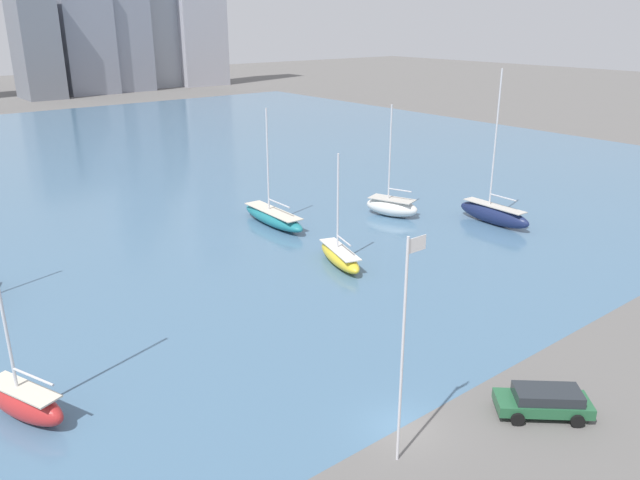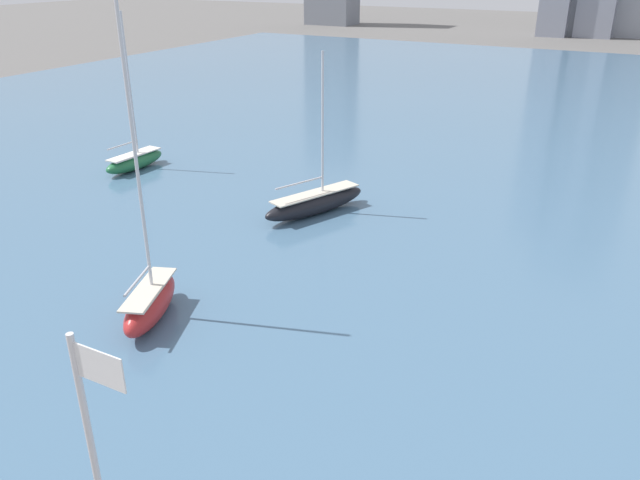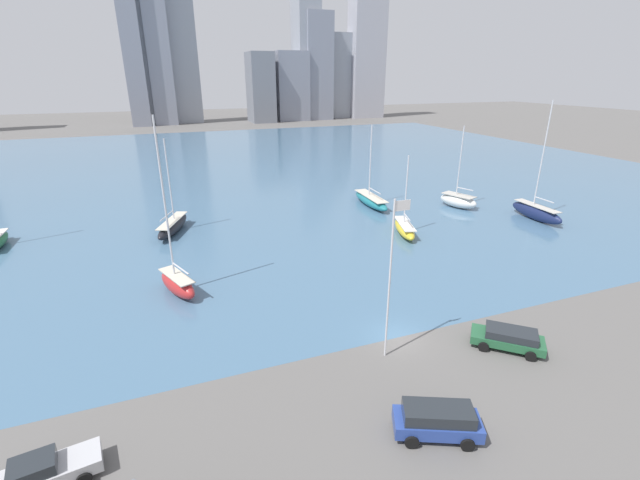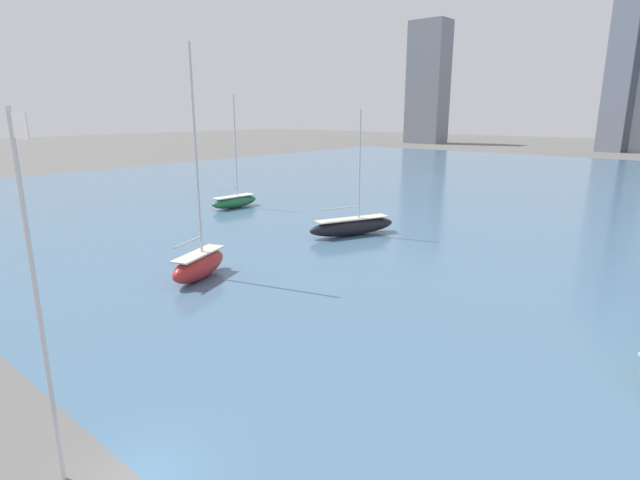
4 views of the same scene
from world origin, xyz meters
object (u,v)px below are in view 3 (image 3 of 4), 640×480
sailboat_teal (371,200)px  sailboat_navy (536,212)px  sailboat_red (177,282)px  parked_wagon_green (508,338)px  flag_pole (391,276)px  sailboat_black (173,226)px  parked_pickup_silver (45,472)px  sailboat_white (458,200)px  sailboat_yellow (405,228)px  parked_suv_blue (437,420)px

sailboat_teal → sailboat_navy: sailboat_navy is taller
sailboat_navy → sailboat_red: size_ratio=1.00×
sailboat_red → parked_wagon_green: size_ratio=3.11×
flag_pole → sailboat_black: bearing=111.7°
sailboat_navy → parked_pickup_silver: sailboat_navy is taller
sailboat_teal → sailboat_red: (-30.31, -19.66, 0.28)m
sailboat_white → parked_pickup_silver: (-50.08, -32.85, -0.23)m
sailboat_teal → parked_pickup_silver: 53.90m
sailboat_white → sailboat_black: sailboat_white is taller
flag_pole → sailboat_navy: 41.27m
sailboat_teal → sailboat_yellow: size_ratio=1.22×
sailboat_black → parked_wagon_green: bearing=-35.4°
sailboat_red → parked_suv_blue: 26.26m
sailboat_white → parked_suv_blue: bearing=-148.5°
sailboat_teal → parked_suv_blue: 46.15m
sailboat_navy → sailboat_white: bearing=128.0°
flag_pole → parked_suv_blue: 9.39m
sailboat_navy → parked_suv_blue: (-36.39, -28.12, -0.11)m
sailboat_black → parked_wagon_green: 41.94m
parked_suv_blue → sailboat_white: bearing=-14.7°
flag_pole → sailboat_yellow: (14.76, 21.80, -5.59)m
sailboat_red → sailboat_black: bearing=67.3°
flag_pole → sailboat_teal: size_ratio=0.97×
sailboat_teal → sailboat_navy: 23.74m
sailboat_teal → sailboat_black: (-29.83, -1.90, 0.06)m
sailboat_white → flag_pole: bearing=-154.1°
sailboat_yellow → flag_pole: bearing=-106.6°
flag_pole → parked_pickup_silver: bearing=-170.8°
sailboat_red → parked_pickup_silver: bearing=-132.9°
flag_pole → sailboat_yellow: bearing=55.9°
parked_wagon_green → sailboat_teal: bearing=30.3°
sailboat_teal → sailboat_yellow: 13.37m
parked_pickup_silver → sailboat_teal: bearing=-53.3°
flag_pole → sailboat_navy: (35.44, 20.49, -5.28)m
sailboat_white → parked_wagon_green: size_ratio=2.36×
sailboat_teal → parked_wagon_green: bearing=-99.4°
flag_pole → sailboat_black: 36.07m
sailboat_yellow → sailboat_red: sailboat_red is taller
sailboat_teal → sailboat_white: size_ratio=1.00×
flag_pole → sailboat_red: (-13.64, 15.37, -5.29)m
sailboat_white → sailboat_black: (-42.13, 3.68, -0.14)m
parked_suv_blue → parked_pickup_silver: (-20.17, 4.22, -0.20)m
sailboat_black → parked_suv_blue: (12.22, -40.75, 0.11)m
sailboat_navy → sailboat_teal: bearing=144.4°
parked_pickup_silver → parked_suv_blue: bearing=-110.6°
sailboat_navy → parked_wagon_green: sailboat_navy is taller
sailboat_yellow → sailboat_navy: size_ratio=0.62×
parked_suv_blue → sailboat_navy: bearing=-28.1°
sailboat_teal → parked_wagon_green: size_ratio=2.36×
sailboat_yellow → parked_pickup_silver: size_ratio=1.98×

